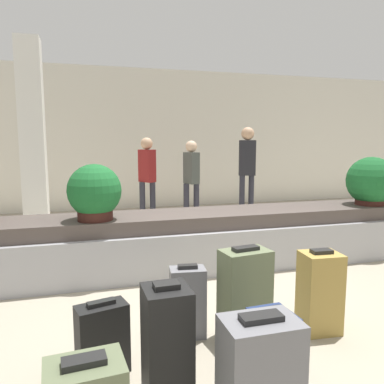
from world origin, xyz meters
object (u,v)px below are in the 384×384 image
at_px(suitcase_4, 188,302).
at_px(pillar, 33,138).
at_px(suitcase_5, 320,292).
at_px(suitcase_0, 260,379).
at_px(suitcase_8, 167,352).
at_px(suitcase_7, 102,338).
at_px(traveler_0, 191,175).
at_px(traveler_2, 147,172).
at_px(traveler_1, 247,163).
at_px(suitcase_1, 245,294).
at_px(potted_plant_0, 95,193).
at_px(potted_plant_1, 371,182).
at_px(suitcase_6, 272,349).

bearing_deg(suitcase_4, pillar, 118.69).
bearing_deg(suitcase_5, suitcase_4, 173.62).
xyz_separation_m(suitcase_0, suitcase_5, (0.96, 0.88, 0.01)).
distance_m(suitcase_0, suitcase_5, 1.31).
distance_m(suitcase_4, suitcase_8, 0.88).
relative_size(pillar, suitcase_7, 6.35).
distance_m(traveler_0, traveler_2, 0.85).
relative_size(traveler_0, traveler_1, 0.85).
bearing_deg(traveler_0, suitcase_1, -25.91).
xyz_separation_m(pillar, traveler_1, (3.92, 0.15, -0.49)).
bearing_deg(suitcase_7, suitcase_0, -60.92).
distance_m(suitcase_8, potted_plant_0, 2.36).
height_order(suitcase_5, traveler_2, traveler_2).
xyz_separation_m(suitcase_0, potted_plant_1, (2.89, 2.57, 0.67)).
xyz_separation_m(suitcase_4, suitcase_5, (1.05, -0.21, 0.05)).
xyz_separation_m(suitcase_6, suitcase_8, (-0.69, -0.07, 0.13)).
bearing_deg(suitcase_8, traveler_0, 71.24).
height_order(suitcase_5, suitcase_7, suitcase_5).
bearing_deg(traveler_2, potted_plant_1, -169.57).
relative_size(suitcase_0, potted_plant_1, 1.03).
bearing_deg(suitcase_6, potted_plant_0, 111.89).
bearing_deg(suitcase_8, pillar, 102.82).
height_order(suitcase_6, traveler_1, traveler_1).
bearing_deg(suitcase_1, suitcase_5, -15.27).
bearing_deg(suitcase_1, traveler_1, 57.99).
xyz_separation_m(suitcase_4, potted_plant_1, (2.98, 1.48, 0.71)).
relative_size(pillar, suitcase_4, 5.44).
relative_size(suitcase_0, suitcase_1, 0.92).
bearing_deg(suitcase_0, suitcase_8, 145.59).
bearing_deg(suitcase_1, traveler_0, 72.04).
xyz_separation_m(suitcase_7, traveler_2, (1.05, 4.69, 0.72)).
relative_size(suitcase_7, traveler_1, 0.28).
bearing_deg(potted_plant_1, pillar, 151.03).
xyz_separation_m(suitcase_0, suitcase_4, (-0.09, 1.09, -0.04)).
bearing_deg(suitcase_0, suitcase_1, 70.33).
relative_size(pillar, suitcase_8, 4.11).
bearing_deg(traveler_2, traveler_0, -139.67).
bearing_deg(suitcase_7, suitcase_5, -11.65).
xyz_separation_m(suitcase_1, traveler_0, (0.75, 4.25, 0.56)).
distance_m(suitcase_8, traveler_0, 5.18).
relative_size(suitcase_4, suitcase_6, 1.16).
bearing_deg(suitcase_5, potted_plant_0, 140.74).
relative_size(suitcase_1, traveler_1, 0.40).
bearing_deg(suitcase_8, suitcase_1, 39.84).
bearing_deg(suitcase_8, traveler_1, 59.97).
bearing_deg(suitcase_6, suitcase_8, -176.90).
relative_size(suitcase_1, suitcase_8, 0.94).
distance_m(suitcase_1, traveler_2, 4.55).
bearing_deg(traveler_0, traveler_1, 75.66).
xyz_separation_m(suitcase_6, traveler_1, (1.99, 4.88, 0.87)).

